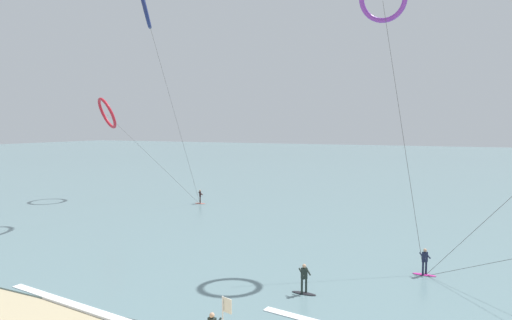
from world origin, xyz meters
TOP-DOWN VIEW (x-y plane):
  - sea_water at (0.00, 106.25)m, footprint 400.00×200.00m
  - surfer_coral at (-13.00, 33.63)m, footprint 1.40×0.72m
  - surfer_magenta at (12.83, 18.54)m, footprint 1.40×0.73m
  - surfer_charcoal at (6.84, 12.61)m, footprint 1.40×0.73m
  - kite_crimson at (-26.88, 33.17)m, footprint 16.32×4.03m
  - kite_navy at (-14.68, 26.06)m, footprint 3.83×9.93m
  - beach_flag at (6.02, 4.91)m, footprint 0.47×0.14m
  - wave_crest_near at (-2.47, 6.14)m, footprint 12.87×1.80m

SIDE VIEW (x-z plane):
  - sea_water at x=0.00m, z-range 0.00..0.08m
  - wave_crest_near at x=-2.47m, z-range 0.00..0.12m
  - surfer_coral at x=-13.00m, z-range -0.03..1.67m
  - surfer_magenta at x=12.83m, z-range -0.03..1.67m
  - surfer_charcoal at x=6.84m, z-range -0.03..1.67m
  - beach_flag at x=6.02m, z-range 0.45..3.16m
  - kite_crimson at x=-26.88m, z-range 4.52..17.74m
  - kite_navy at x=-14.68m, z-range 9.69..33.79m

